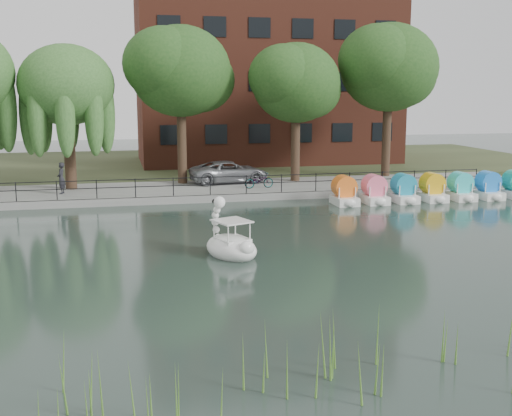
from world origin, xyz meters
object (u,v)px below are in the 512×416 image
object	(u,v)px
bicycle	(259,180)
pedestrian	(61,176)
minivan	(229,170)
swan_boat	(231,243)

from	to	relation	value
bicycle	pedestrian	bearing A→B (deg)	83.42
bicycle	pedestrian	distance (m)	11.02
minivan	swan_boat	size ratio (longest dim) A/B	1.93
pedestrian	swan_boat	world-z (taller)	pedestrian
minivan	swan_boat	bearing A→B (deg)	163.48
bicycle	swan_boat	xyz separation A→B (m)	(-4.07, -13.28, -0.44)
bicycle	swan_boat	distance (m)	13.90
minivan	pedestrian	bearing A→B (deg)	96.04
pedestrian	swan_boat	size ratio (longest dim) A/B	0.69
pedestrian	swan_boat	distance (m)	15.30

